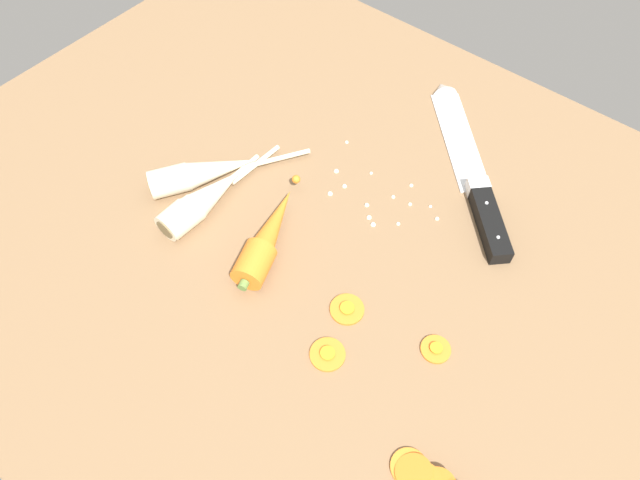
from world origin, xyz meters
TOP-DOWN VIEW (x-y plane):
  - ground_plane at (0.00, 0.00)cm, footprint 120.00×90.00cm
  - chefs_knife at (7.10, 23.05)cm, footprint 26.88×26.98cm
  - whole_carrot at (-5.26, -6.30)cm, footprint 8.85×18.06cm
  - parsnip_front at (-16.42, -8.20)cm, footprint 4.00×17.28cm
  - parsnip_mid_left at (-15.96, -6.70)cm, footprint 4.50×20.64cm
  - parsnip_mid_right at (-19.55, -3.69)cm, footprint 14.21×20.70cm
  - carrot_slice_stray_near at (19.65, -4.74)cm, footprint 3.57×3.57cm
  - carrot_slice_stray_mid at (10.25, -13.21)cm, footprint 4.22×4.22cm
  - carrot_slice_stray_far at (8.45, -7.15)cm, footprint 4.24×4.24cm
  - mince_crumbs at (0.31, 8.75)cm, footprint 18.78×10.45cm

SIDE VIEW (x-z plane):
  - ground_plane at x=0.00cm, z-range -4.00..0.00cm
  - mince_crumbs at x=0.31cm, z-range -0.04..0.69cm
  - carrot_slice_stray_mid at x=10.25cm, z-range 0.01..0.71cm
  - carrot_slice_stray_far at x=8.45cm, z-range 0.01..0.71cm
  - carrot_slice_stray_near at x=19.65cm, z-range 0.01..0.71cm
  - chefs_knife at x=7.10cm, z-range -1.44..2.74cm
  - parsnip_mid_right at x=-19.55cm, z-range -0.02..3.98cm
  - parsnip_mid_left at x=-15.96cm, z-range -0.02..3.98cm
  - parsnip_front at x=-16.42cm, z-range -0.02..3.98cm
  - whole_carrot at x=-5.26cm, z-range 0.00..4.20cm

